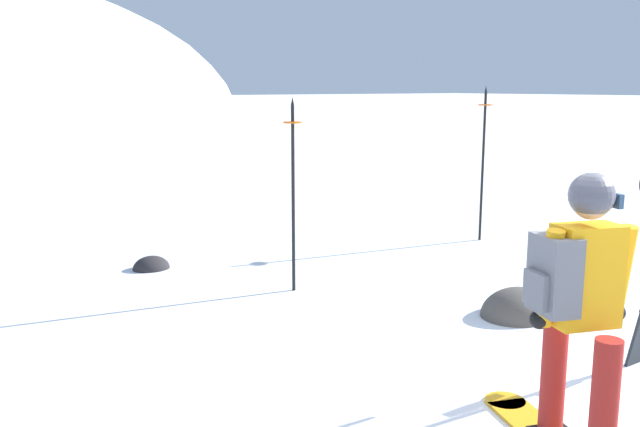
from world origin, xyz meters
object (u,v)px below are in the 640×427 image
piste_marker_far (293,183)px  rock_dark (151,269)px  rock_mid (518,315)px  piste_marker_near (483,154)px  snowboarder_main (578,313)px

piste_marker_far → rock_dark: piste_marker_far is taller
piste_marker_far → rock_mid: (1.34, -1.93, -1.17)m
rock_mid → piste_marker_near: bearing=49.0°
snowboarder_main → piste_marker_near: (4.04, 4.42, 0.32)m
piste_marker_near → snowboarder_main: bearing=-132.4°
piste_marker_near → rock_dark: size_ratio=4.84×
snowboarder_main → piste_marker_far: (0.51, 3.84, 0.26)m
piste_marker_near → rock_dark: bearing=165.7°
piste_marker_near → rock_mid: bearing=-131.0°
snowboarder_main → rock_mid: snowboarder_main is taller
piste_marker_near → piste_marker_far: size_ratio=1.05×
snowboarder_main → rock_mid: bearing=45.9°
snowboarder_main → rock_mid: size_ratio=2.25×
snowboarder_main → rock_mid: (1.85, 1.91, -0.92)m
rock_dark → rock_mid: (2.29, -3.65, 0.00)m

